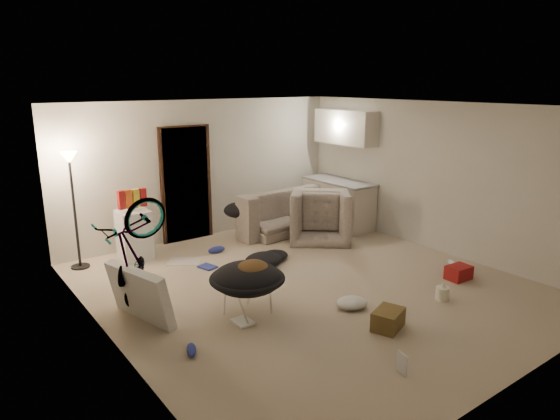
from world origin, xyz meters
TOP-DOWN VIEW (x-y plane):
  - floor at (0.00, 0.00)m, footprint 5.50×6.00m
  - ceiling at (0.00, 0.00)m, footprint 5.50×6.00m
  - wall_back at (0.00, 3.01)m, footprint 5.50×0.02m
  - wall_front at (0.00, -3.01)m, footprint 5.50×0.02m
  - wall_left at (-2.76, 0.00)m, footprint 0.02×6.00m
  - wall_right at (2.76, 0.00)m, footprint 0.02×6.00m
  - doorway at (-0.40, 2.97)m, footprint 0.85×0.10m
  - door_trim at (-0.40, 2.94)m, footprint 0.97×0.04m
  - floor_lamp at (-2.40, 2.65)m, footprint 0.28×0.28m
  - kitchen_counter at (2.43, 2.00)m, footprint 0.60×1.50m
  - counter_top at (2.43, 2.00)m, footprint 0.64×1.54m
  - kitchen_uppers at (2.56, 2.00)m, footprint 0.38×1.40m
  - sofa at (1.33, 2.45)m, footprint 2.16×0.92m
  - armchair at (1.63, 1.63)m, footprint 1.41×1.39m
  - bicycle at (-2.30, 0.51)m, footprint 1.57×0.77m
  - book_asset at (-0.67, -2.33)m, footprint 0.26×0.22m
  - mini_fridge at (-1.55, 2.55)m, footprint 0.48×0.48m
  - snack_box_0 at (-1.72, 2.55)m, footprint 0.11×0.09m
  - snack_box_1 at (-1.60, 2.55)m, footprint 0.10×0.08m
  - snack_box_2 at (-1.48, 2.55)m, footprint 0.11×0.08m
  - snack_box_3 at (-1.36, 2.55)m, footprint 0.10×0.07m
  - saucer_chair at (-1.18, -0.26)m, footprint 0.93×0.93m
  - hoodie at (-1.13, -0.29)m, footprint 0.61×0.58m
  - sofa_drape at (0.38, 2.45)m, footprint 0.64×0.56m
  - tv_box at (-2.30, 0.38)m, footprint 0.52×1.06m
  - drink_case_a at (-0.05, -1.53)m, footprint 0.48×0.41m
  - drink_case_b at (1.93, -1.13)m, footprint 0.36×0.28m
  - juicer at (1.14, -1.42)m, footprint 0.17×0.17m
  - newspaper at (-0.98, 1.94)m, footprint 0.64×0.62m
  - book_blue at (-0.81, 1.46)m, footprint 0.26×0.31m
  - book_white at (-1.35, -0.41)m, footprint 0.21×0.27m
  - shoe_0 at (-0.36, 1.99)m, footprint 0.31×0.14m
  - shoe_2 at (-2.16, -0.68)m, footprint 0.20×0.28m
  - shoe_4 at (2.30, -0.76)m, footprint 0.23×0.28m
  - clothes_lump_a at (-0.07, 1.01)m, footprint 0.73×0.67m
  - clothes_lump_b at (0.23, 1.13)m, footprint 0.53×0.48m
  - clothes_lump_c at (0.00, -0.88)m, footprint 0.48×0.44m

SIDE VIEW (x-z plane):
  - floor at x=0.00m, z-range -0.02..0.00m
  - newspaper at x=-0.98m, z-range 0.00..0.01m
  - book_asset at x=-0.67m, z-range 0.00..0.02m
  - book_white at x=-1.35m, z-range 0.00..0.02m
  - book_blue at x=-0.81m, z-range 0.00..0.03m
  - shoe_2 at x=-2.16m, z-range 0.00..0.09m
  - shoe_4 at x=2.30m, z-range 0.00..0.10m
  - shoe_0 at x=-0.36m, z-range 0.00..0.11m
  - clothes_lump_c at x=0.00m, z-range 0.00..0.13m
  - clothes_lump_b at x=0.23m, z-range 0.00..0.14m
  - clothes_lump_a at x=-0.07m, z-range 0.00..0.20m
  - drink_case_b at x=1.93m, z-range 0.00..0.20m
  - juicer at x=1.14m, z-range -0.02..0.23m
  - drink_case_a at x=-0.05m, z-range 0.00..0.23m
  - sofa at x=1.33m, z-range 0.00..0.62m
  - tv_box at x=-2.30m, z-range -0.01..0.68m
  - armchair at x=1.63m, z-range 0.00..0.69m
  - saucer_chair at x=-1.18m, z-range 0.06..0.72m
  - mini_fridge at x=-1.55m, z-range 0.00..0.80m
  - bicycle at x=-2.30m, z-range -0.04..0.84m
  - kitchen_counter at x=2.43m, z-range 0.00..0.88m
  - sofa_drape at x=0.38m, z-range 0.40..0.68m
  - hoodie at x=-1.13m, z-range 0.48..0.70m
  - counter_top at x=2.43m, z-range 0.88..0.92m
  - snack_box_0 at x=-1.72m, z-range 0.85..1.15m
  - snack_box_1 at x=-1.60m, z-range 0.85..1.15m
  - snack_box_2 at x=-1.48m, z-range 0.85..1.15m
  - snack_box_3 at x=-1.36m, z-range 0.85..1.15m
  - doorway at x=-0.40m, z-range 0.00..2.04m
  - door_trim at x=-0.40m, z-range -0.03..2.07m
  - wall_back at x=0.00m, z-range 0.00..2.50m
  - wall_front at x=0.00m, z-range 0.00..2.50m
  - wall_left at x=-2.76m, z-range 0.00..2.50m
  - wall_right at x=2.76m, z-range 0.00..2.50m
  - floor_lamp at x=-2.40m, z-range 0.40..2.21m
  - kitchen_uppers at x=2.56m, z-range 1.62..2.27m
  - ceiling at x=0.00m, z-range 2.50..2.52m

